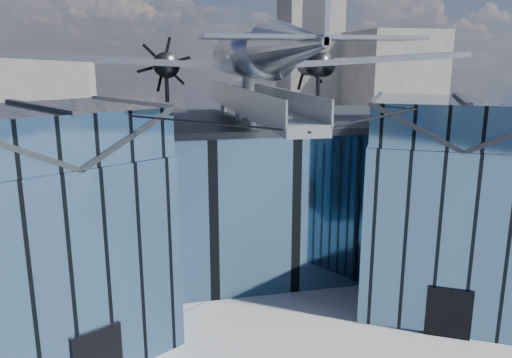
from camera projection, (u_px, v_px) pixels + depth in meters
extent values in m
plane|color=gray|center=(264.00, 312.00, 27.85)|extent=(120.00, 120.00, 0.00)
cube|color=#426888|center=(234.00, 190.00, 35.27)|extent=(28.00, 14.00, 9.50)
cube|color=#272A2F|center=(233.00, 120.00, 34.12)|extent=(28.00, 14.00, 0.40)
cube|color=#426888|center=(53.00, 255.00, 23.52)|extent=(11.79, 11.43, 9.50)
cube|color=#426888|center=(41.00, 132.00, 22.16)|extent=(11.56, 11.20, 2.20)
cube|color=#272A2F|center=(89.00, 128.00, 23.64)|extent=(7.98, 9.23, 2.40)
cube|color=#272A2F|center=(38.00, 106.00, 21.89)|extent=(4.30, 7.10, 0.18)
cube|color=black|center=(98.00, 357.00, 21.44)|extent=(2.03, 1.32, 2.60)
cube|color=black|center=(138.00, 233.00, 26.50)|extent=(0.34, 0.34, 9.50)
cube|color=#426888|center=(449.00, 224.00, 28.07)|extent=(11.79, 11.43, 9.50)
cube|color=#426888|center=(459.00, 120.00, 26.71)|extent=(11.56, 11.20, 2.20)
cube|color=#272A2F|center=(415.00, 118.00, 27.35)|extent=(7.98, 9.23, 2.40)
cube|color=#272A2F|center=(505.00, 121.00, 26.06)|extent=(7.98, 9.23, 2.40)
cube|color=#272A2F|center=(461.00, 98.00, 26.44)|extent=(4.30, 7.10, 0.18)
cube|color=black|center=(449.00, 313.00, 25.11)|extent=(2.03, 1.32, 2.60)
cube|color=black|center=(368.00, 216.00, 29.36)|extent=(0.34, 0.34, 9.50)
cube|color=gray|center=(250.00, 107.00, 28.58)|extent=(1.80, 21.00, 0.50)
cube|color=gray|center=(235.00, 96.00, 28.23)|extent=(0.08, 21.00, 1.10)
cube|color=gray|center=(265.00, 95.00, 28.62)|extent=(0.08, 21.00, 1.10)
cylinder|color=gray|center=(224.00, 105.00, 37.74)|extent=(0.44, 0.44, 1.35)
cylinder|color=gray|center=(239.00, 113.00, 32.06)|extent=(0.44, 0.44, 1.35)
cylinder|color=gray|center=(252.00, 120.00, 28.26)|extent=(0.44, 0.44, 1.35)
cylinder|color=gray|center=(248.00, 90.00, 28.83)|extent=(0.70, 0.70, 1.40)
cylinder|color=black|center=(163.00, 119.00, 20.26)|extent=(10.55, 6.08, 0.69)
cylinder|color=black|center=(399.00, 113.00, 22.54)|extent=(10.55, 6.08, 0.69)
cylinder|color=black|center=(202.00, 122.00, 26.16)|extent=(6.09, 17.04, 1.19)
cylinder|color=black|center=(311.00, 119.00, 27.46)|extent=(6.09, 17.04, 1.19)
cylinder|color=#969AA2|center=(248.00, 55.00, 28.38)|extent=(2.50, 11.00, 2.50)
sphere|color=#969AA2|center=(231.00, 56.00, 33.59)|extent=(2.50, 2.50, 2.50)
cube|color=black|center=(234.00, 45.00, 32.48)|extent=(1.60, 1.40, 0.50)
cone|color=#969AA2|center=(295.00, 45.00, 19.78)|extent=(2.50, 7.00, 2.50)
cube|color=#969AA2|center=(314.00, 38.00, 17.64)|extent=(8.00, 1.80, 0.14)
cube|color=#969AA2|center=(122.00, 60.00, 27.88)|extent=(14.00, 3.20, 1.08)
cylinder|color=black|center=(165.00, 65.00, 29.03)|extent=(1.44, 3.20, 1.44)
cone|color=black|center=(164.00, 65.00, 30.73)|extent=(0.70, 0.70, 0.70)
cube|color=black|center=(164.00, 65.00, 30.88)|extent=(1.05, 0.06, 3.33)
cube|color=black|center=(164.00, 65.00, 30.88)|extent=(2.53, 0.06, 2.53)
cube|color=black|center=(164.00, 65.00, 30.88)|extent=(3.33, 0.06, 1.05)
cylinder|color=black|center=(167.00, 87.00, 28.74)|extent=(0.24, 0.24, 1.75)
cube|color=#969AA2|center=(355.00, 60.00, 30.91)|extent=(14.00, 3.20, 1.08)
cylinder|color=black|center=(315.00, 65.00, 31.02)|extent=(1.44, 3.20, 1.44)
cone|color=black|center=(306.00, 64.00, 32.73)|extent=(0.70, 0.70, 0.70)
cube|color=black|center=(305.00, 64.00, 32.87)|extent=(1.05, 0.06, 3.33)
cube|color=black|center=(305.00, 64.00, 32.87)|extent=(2.53, 0.06, 2.53)
cube|color=black|center=(305.00, 64.00, 32.87)|extent=(3.33, 0.06, 1.05)
cylinder|color=black|center=(318.00, 85.00, 30.74)|extent=(0.24, 0.24, 1.75)
cube|color=slate|center=(389.00, 91.00, 78.19)|extent=(12.00, 14.00, 18.00)
cube|color=slate|center=(45.00, 106.00, 74.03)|extent=(14.00, 10.00, 14.00)
cube|color=slate|center=(309.00, 64.00, 84.57)|extent=(9.00, 9.00, 26.00)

